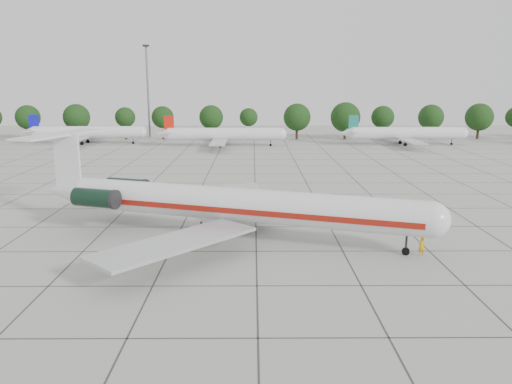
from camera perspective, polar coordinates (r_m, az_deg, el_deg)
ground at (r=53.96m, az=-0.02°, el=-4.00°), size 260.00×260.00×0.00m
apron_joints at (r=68.48m, az=-0.09°, el=-0.45°), size 170.00×170.00×0.02m
main_airliner at (r=49.92m, az=-4.46°, el=-1.22°), size 41.53×31.72×9.95m
ground_crew at (r=47.34m, az=18.39°, el=-5.92°), size 0.71×0.53×1.76m
bg_airliner_b at (r=133.47m, az=-18.72°, el=6.46°), size 28.24×27.20×7.40m
bg_airliner_c at (r=122.20m, az=-3.70°, el=6.60°), size 28.24×27.20×7.40m
bg_airliner_d at (r=129.72m, az=16.82°, el=6.43°), size 28.24×27.20×7.40m
tree_line at (r=137.54m, az=-5.14°, el=8.50°), size 249.86×8.44×10.22m
floodlight_mast at (r=146.80m, az=-12.27°, el=11.76°), size 1.60×1.60×25.45m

